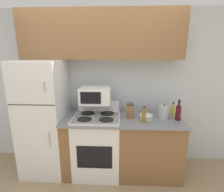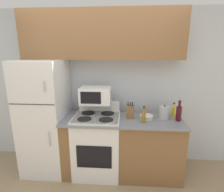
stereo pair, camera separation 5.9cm
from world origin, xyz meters
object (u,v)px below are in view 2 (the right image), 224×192
stove (97,144)px  knife_block (130,112)px  bowl (146,117)px  kettle (164,113)px  bottle_cooking_spray (173,111)px  bottle_vinegar (144,116)px  microwave (96,95)px  bottle_wine_red (179,113)px  refrigerator (46,117)px

stove → knife_block: (0.50, 0.03, 0.53)m
bowl → kettle: 0.27m
stove → bottle_cooking_spray: 1.28m
bowl → kettle: bearing=8.7°
kettle → stove: bearing=-177.0°
bottle_vinegar → microwave: bearing=160.1°
bottle_vinegar → bottle_cooking_spray: bottle_vinegar is taller
kettle → knife_block: bearing=-177.3°
bowl → bottle_vinegar: size_ratio=0.82×
bottle_wine_red → bottle_vinegar: bearing=-166.9°
knife_block → bottle_vinegar: (0.18, -0.16, -0.00)m
bowl → bottle_vinegar: bottle_vinegar is taller
microwave → bottle_vinegar: size_ratio=1.93×
bowl → bottle_wine_red: (0.45, -0.02, 0.09)m
refrigerator → bottle_vinegar: bearing=-7.8°
bottle_cooking_spray → bottle_vinegar: bearing=-149.4°
bowl → bottle_cooking_spray: bearing=18.4°
refrigerator → bottle_wine_red: refrigerator is taller
kettle → bottle_wine_red: bearing=-18.8°
refrigerator → bottle_cooking_spray: 1.99m
refrigerator → stove: size_ratio=1.59×
refrigerator → stove: refrigerator is taller
knife_block → bowl: size_ratio=1.29×
knife_block → kettle: knife_block is taller
bowl → knife_block: bearing=176.1°
bottle_wine_red → kettle: bearing=161.2°
stove → kettle: size_ratio=5.23×
refrigerator → kettle: refrigerator is taller
stove → knife_block: knife_block is taller
refrigerator → bottle_vinegar: 1.53m
refrigerator → knife_block: refrigerator is taller
microwave → bottle_cooking_spray: 1.21m
bottle_vinegar → kettle: (0.32, 0.18, 0.00)m
stove → bottle_vinegar: size_ratio=4.63×
knife_block → bottle_vinegar: size_ratio=1.05×
kettle → bowl: bearing=-171.3°
bottle_cooking_spray → bowl: bearing=-161.6°
knife_block → bottle_wine_red: bearing=-3.4°
knife_block → kettle: bearing=2.7°
refrigerator → microwave: (0.80, 0.05, 0.36)m
knife_block → kettle: 0.50m
knife_block → kettle: (0.50, 0.02, -0.00)m
microwave → bottle_cooking_spray: size_ratio=2.11×
stove → bottle_vinegar: 0.87m
knife_block → bottle_vinegar: knife_block is taller
bottle_vinegar → bottle_wine_red: 0.52m
bottle_vinegar → bowl: bearing=67.7°
bowl → bottle_vinegar: bearing=-112.3°
refrigerator → stove: bearing=-5.3°
bowl → bottle_wine_red: bearing=-3.1°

